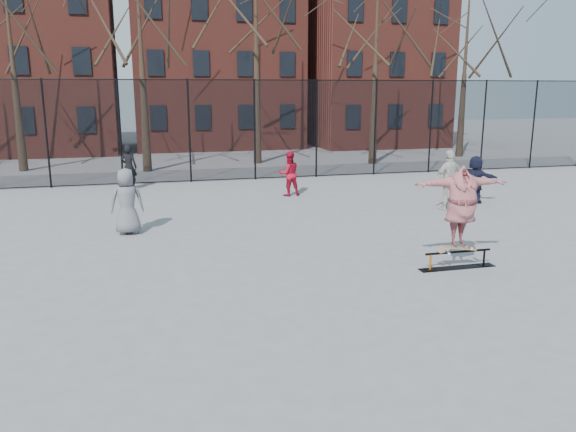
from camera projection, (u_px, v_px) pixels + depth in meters
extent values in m
plane|color=slate|center=(329.00, 290.00, 10.38)|extent=(100.00, 100.00, 0.00)
cube|color=black|center=(457.00, 268.00, 11.67)|extent=(1.68, 0.26, 0.01)
cylinder|color=orange|center=(430.00, 262.00, 11.48)|extent=(0.04, 0.04, 0.35)
cylinder|color=black|center=(484.00, 258.00, 11.78)|extent=(0.04, 0.04, 0.35)
cylinder|color=black|center=(458.00, 252.00, 11.59)|extent=(1.48, 0.05, 0.05)
imported|color=#453D9A|center=(461.00, 207.00, 11.38)|extent=(2.05, 0.65, 1.65)
imported|color=slate|center=(127.00, 201.00, 14.21)|extent=(0.85, 0.58, 1.69)
imported|color=black|center=(129.00, 167.00, 20.61)|extent=(0.68, 0.54, 1.63)
imported|color=#AB0F25|center=(289.00, 174.00, 19.32)|extent=(0.79, 0.63, 1.54)
imported|color=beige|center=(449.00, 180.00, 17.04)|extent=(1.13, 0.60, 1.84)
imported|color=#191B33|center=(475.00, 179.00, 18.09)|extent=(1.48, 1.06, 1.54)
cylinder|color=black|center=(46.00, 134.00, 20.59)|extent=(0.07, 0.07, 4.00)
cylinder|color=black|center=(120.00, 133.00, 21.22)|extent=(0.07, 0.07, 4.00)
cylinder|color=black|center=(189.00, 131.00, 21.86)|extent=(0.07, 0.07, 4.00)
cylinder|color=black|center=(255.00, 130.00, 22.49)|extent=(0.07, 0.07, 4.00)
cylinder|color=black|center=(317.00, 129.00, 23.13)|extent=(0.07, 0.07, 4.00)
cylinder|color=black|center=(375.00, 128.00, 23.76)|extent=(0.07, 0.07, 4.00)
cylinder|color=black|center=(431.00, 127.00, 24.40)|extent=(0.07, 0.07, 4.00)
cylinder|color=black|center=(483.00, 126.00, 25.03)|extent=(0.07, 0.07, 4.00)
cylinder|color=black|center=(533.00, 125.00, 25.67)|extent=(0.07, 0.07, 4.00)
cube|color=black|center=(225.00, 131.00, 22.20)|extent=(34.00, 0.01, 4.00)
cylinder|color=black|center=(224.00, 80.00, 21.76)|extent=(34.00, 0.04, 0.04)
cone|color=black|center=(16.00, 119.00, 24.58)|extent=(0.40, 0.40, 4.62)
cone|color=black|center=(146.00, 119.00, 24.70)|extent=(0.40, 0.40, 4.62)
cone|color=black|center=(262.00, 116.00, 27.27)|extent=(0.40, 0.40, 4.62)
cone|color=black|center=(377.00, 116.00, 27.39)|extent=(0.40, 0.40, 4.62)
cone|color=black|center=(463.00, 114.00, 29.96)|extent=(0.40, 0.40, 4.62)
cube|color=maroon|center=(30.00, 45.00, 31.37)|extent=(9.00, 7.00, 12.00)
cube|color=maroon|center=(217.00, 39.00, 33.83)|extent=(10.00, 7.00, 13.00)
cube|color=maroon|center=(371.00, 59.00, 36.49)|extent=(8.00, 7.00, 11.00)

